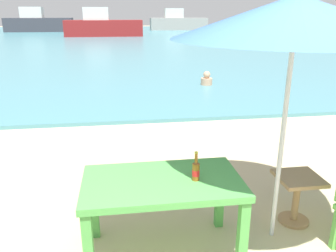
# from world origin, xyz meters

# --- Properties ---
(sea_water) EXTENTS (120.00, 50.00, 0.08)m
(sea_water) POSITION_xyz_m (0.00, 30.00, 0.04)
(sea_water) COLOR teal
(sea_water) RESTS_ON ground_plane
(picnic_table_green) EXTENTS (1.40, 0.80, 0.76)m
(picnic_table_green) POSITION_xyz_m (-0.66, 1.06, 0.65)
(picnic_table_green) COLOR #4C9E47
(picnic_table_green) RESTS_ON ground_plane
(beer_bottle_amber) EXTENTS (0.07, 0.07, 0.26)m
(beer_bottle_amber) POSITION_xyz_m (-0.37, 1.01, 0.85)
(beer_bottle_amber) COLOR brown
(beer_bottle_amber) RESTS_ON picnic_table_green
(patio_umbrella) EXTENTS (2.10, 2.10, 2.30)m
(patio_umbrella) POSITION_xyz_m (0.47, 1.16, 2.12)
(patio_umbrella) COLOR silver
(patio_umbrella) RESTS_ON ground_plane
(side_table_wood) EXTENTS (0.44, 0.44, 0.54)m
(side_table_wood) POSITION_xyz_m (0.80, 1.35, 0.35)
(side_table_wood) COLOR #9E7A51
(side_table_wood) RESTS_ON ground_plane
(swimmer_person) EXTENTS (0.34, 0.34, 0.41)m
(swimmer_person) POSITION_xyz_m (1.61, 8.29, 0.24)
(swimmer_person) COLOR tan
(swimmer_person) RESTS_ON sea_water
(boat_fishing_trawler) EXTENTS (7.35, 2.00, 2.67)m
(boat_fishing_trawler) POSITION_xyz_m (-9.76, 40.24, 1.04)
(boat_fishing_trawler) COLOR #38383F
(boat_fishing_trawler) RESTS_ON sea_water
(boat_cargo_ship) EXTENTS (7.05, 1.92, 2.56)m
(boat_cargo_ship) POSITION_xyz_m (6.57, 42.14, 1.00)
(boat_cargo_ship) COLOR gray
(boat_cargo_ship) RESTS_ON sea_water
(boat_sailboat) EXTENTS (6.96, 1.90, 2.53)m
(boat_sailboat) POSITION_xyz_m (-2.26, 31.25, 0.99)
(boat_sailboat) COLOR maroon
(boat_sailboat) RESTS_ON sea_water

